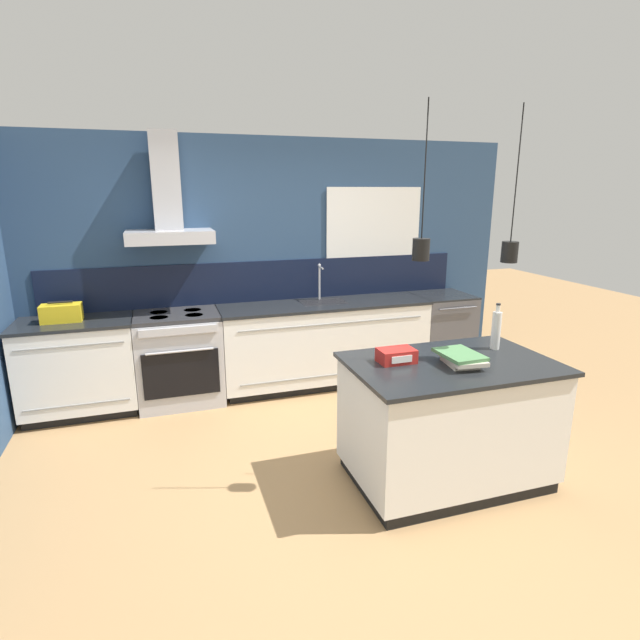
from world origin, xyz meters
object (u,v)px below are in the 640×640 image
at_px(dishwasher, 440,332).
at_px(bottle_on_island, 496,330).
at_px(oven_range, 180,358).
at_px(yellow_toolbox, 61,313).
at_px(red_supply_box, 396,356).
at_px(book_stack, 461,358).

height_order(dishwasher, bottle_on_island, bottle_on_island).
distance_m(oven_range, yellow_toolbox, 1.13).
bearing_deg(oven_range, red_supply_box, -54.11).
bearing_deg(book_stack, oven_range, 130.21).
xyz_separation_m(oven_range, book_stack, (1.79, -2.12, 0.50)).
distance_m(dishwasher, book_stack, 2.46).
xyz_separation_m(red_supply_box, yellow_toolbox, (-2.39, 1.93, 0.03)).
bearing_deg(book_stack, bottle_on_island, 27.20).
bearing_deg(bottle_on_island, yellow_toolbox, 149.70).
distance_m(bottle_on_island, book_stack, 0.51).
xyz_separation_m(oven_range, red_supply_box, (1.40, -1.93, 0.50)).
xyz_separation_m(book_stack, red_supply_box, (-0.39, 0.19, -0.00)).
relative_size(book_stack, yellow_toolbox, 1.04).
height_order(bottle_on_island, yellow_toolbox, bottle_on_island).
bearing_deg(dishwasher, yellow_toolbox, 180.00).
bearing_deg(yellow_toolbox, book_stack, -37.28).
height_order(oven_range, red_supply_box, red_supply_box).
relative_size(dishwasher, red_supply_box, 3.61).
bearing_deg(oven_range, bottle_on_island, -40.12).
bearing_deg(yellow_toolbox, oven_range, -0.25).
height_order(oven_range, book_stack, book_stack).
bearing_deg(oven_range, book_stack, -49.79).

